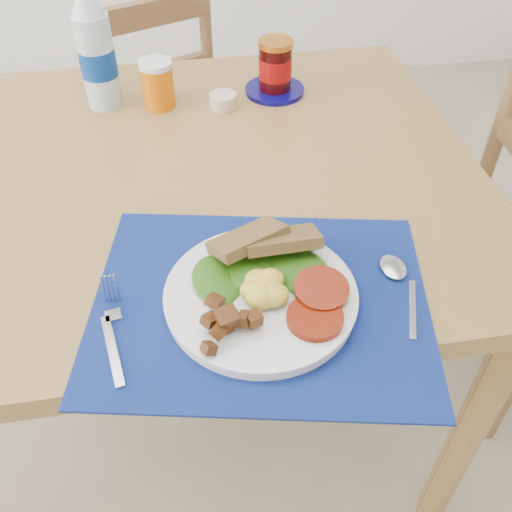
{
  "coord_description": "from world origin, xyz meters",
  "views": [
    {
      "loc": [
        0.15,
        -0.67,
        1.36
      ],
      "look_at": [
        0.24,
        -0.1,
        0.8
      ],
      "focal_mm": 40.0,
      "sensor_mm": 36.0,
      "label": 1
    }
  ],
  "objects": [
    {
      "name": "ground",
      "position": [
        0.0,
        0.0,
        0.0
      ],
      "size": [
        4.0,
        4.0,
        0.0
      ],
      "primitive_type": "plane",
      "color": "gray",
      "rests_on": "ground"
    },
    {
      "name": "table",
      "position": [
        0.0,
        0.2,
        0.67
      ],
      "size": [
        1.4,
        0.9,
        0.75
      ],
      "color": "brown",
      "rests_on": "ground"
    },
    {
      "name": "chair_far",
      "position": [
        0.08,
        0.9,
        0.53
      ],
      "size": [
        0.49,
        0.48,
        1.02
      ],
      "rotation": [
        0.0,
        0.0,
        3.53
      ],
      "color": "#52381D",
      "rests_on": "ground"
    },
    {
      "name": "placemat",
      "position": [
        0.24,
        -0.14,
        0.75
      ],
      "size": [
        0.54,
        0.46,
        0.0
      ],
      "primitive_type": "cube",
      "rotation": [
        0.0,
        0.0,
        -0.2
      ],
      "color": "black",
      "rests_on": "table"
    },
    {
      "name": "breakfast_plate",
      "position": [
        0.24,
        -0.14,
        0.77
      ],
      "size": [
        0.27,
        0.27,
        0.06
      ],
      "rotation": [
        0.0,
        0.0,
        0.28
      ],
      "color": "silver",
      "rests_on": "placemat"
    },
    {
      "name": "fork",
      "position": [
        0.04,
        -0.16,
        0.76
      ],
      "size": [
        0.03,
        0.17,
        0.0
      ],
      "rotation": [
        0.0,
        0.0,
        0.18
      ],
      "color": "#B2B5BA",
      "rests_on": "placemat"
    },
    {
      "name": "spoon",
      "position": [
        0.45,
        -0.14,
        0.76
      ],
      "size": [
        0.05,
        0.16,
        0.0
      ],
      "rotation": [
        0.0,
        0.0,
        -0.35
      ],
      "color": "#B2B5BA",
      "rests_on": "placemat"
    },
    {
      "name": "water_bottle",
      "position": [
        0.01,
        0.47,
        0.86
      ],
      "size": [
        0.07,
        0.07,
        0.25
      ],
      "color": "#ADBFCC",
      "rests_on": "table"
    },
    {
      "name": "juice_glass",
      "position": [
        0.13,
        0.44,
        0.8
      ],
      "size": [
        0.07,
        0.07,
        0.09
      ],
      "primitive_type": "cylinder",
      "color": "#D46105",
      "rests_on": "table"
    },
    {
      "name": "ramekin",
      "position": [
        0.26,
        0.42,
        0.76
      ],
      "size": [
        0.06,
        0.06,
        0.03
      ],
      "primitive_type": "cylinder",
      "color": "#C8B593",
      "rests_on": "table"
    },
    {
      "name": "jam_on_saucer",
      "position": [
        0.38,
        0.46,
        0.8
      ],
      "size": [
        0.13,
        0.13,
        0.12
      ],
      "color": "#080552",
      "rests_on": "table"
    }
  ]
}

